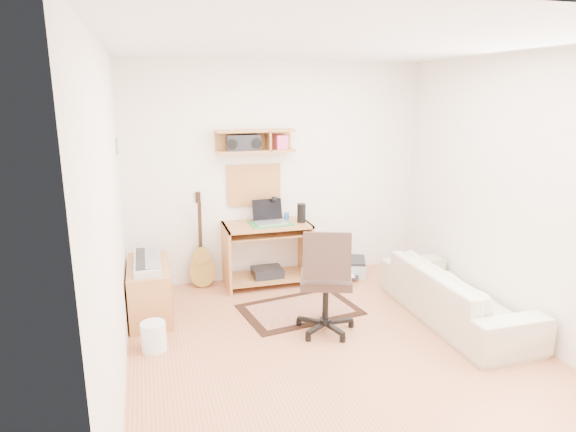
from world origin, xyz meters
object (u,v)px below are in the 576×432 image
object	(u,v)px
printer	(345,267)
sofa	(456,285)
desk	(267,254)
cabinet	(149,290)
task_chair	(326,279)

from	to	relation	value
printer	sofa	bearing A→B (deg)	-47.98
desk	sofa	world-z (taller)	desk
cabinet	sofa	bearing A→B (deg)	-17.82
desk	task_chair	distance (m)	1.36
task_chair	printer	size ratio (longest dim) A/B	2.09
desk	printer	bearing A→B (deg)	3.01
cabinet	desk	bearing A→B (deg)	20.23
cabinet	task_chair	bearing A→B (deg)	-27.09
printer	cabinet	bearing A→B (deg)	-145.34
printer	desk	bearing A→B (deg)	-155.44
sofa	cabinet	bearing A→B (deg)	72.18
desk	cabinet	distance (m)	1.46
desk	task_chair	bearing A→B (deg)	-79.50
cabinet	sofa	size ratio (longest dim) A/B	0.48
printer	task_chair	bearing A→B (deg)	-97.96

